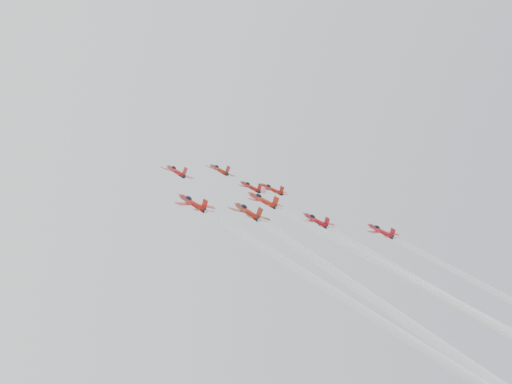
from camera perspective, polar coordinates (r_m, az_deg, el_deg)
jet_lead at (r=172.23m, az=-3.73°, el=2.26°), size 10.37×13.24×8.55m
jet_row2_left at (r=148.21m, az=-8.01°, el=2.09°), size 9.76×12.46×8.05m
jet_row2_center at (r=154.53m, az=-0.57°, el=0.54°), size 8.83×11.28×7.28m
jet_row2_right at (r=161.20m, az=1.59°, el=0.31°), size 8.78×11.21×7.24m
jet_center at (r=99.75m, az=13.28°, el=-8.29°), size 10.09×94.63×57.49m
jet_rear_farleft at (r=76.59m, az=4.67°, el=-9.92°), size 8.96×83.98×51.02m
jet_rear_left at (r=81.10m, az=13.84°, el=-11.64°), size 10.00×93.76×56.96m
jet_rear_right at (r=100.78m, az=18.68°, el=-9.81°), size 8.68×81.34×49.42m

